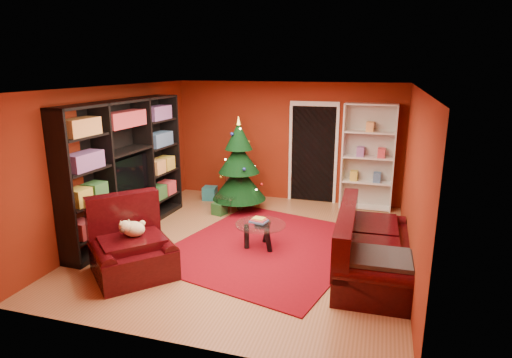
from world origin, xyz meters
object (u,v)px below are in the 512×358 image
(armchair, at_px, (132,245))
(acrylic_chair, at_px, (228,196))
(christmas_tree, at_px, (239,165))
(dog, at_px, (134,229))
(rug, at_px, (267,246))
(gift_box_teal, at_px, (210,193))
(media_unit, at_px, (125,168))
(gift_box_red, at_px, (255,197))
(coffee_table, at_px, (260,236))
(sofa, at_px, (374,242))
(white_bookshelf, at_px, (368,157))
(gift_box_green, at_px, (219,209))

(armchair, distance_m, acrylic_chair, 2.84)
(christmas_tree, bearing_deg, dog, -99.87)
(rug, bearing_deg, christmas_tree, 122.16)
(gift_box_teal, xyz_separation_m, dog, (0.33, -3.57, 0.52))
(media_unit, height_order, armchair, media_unit)
(gift_box_teal, bearing_deg, dog, -84.79)
(gift_box_red, height_order, dog, dog)
(rug, bearing_deg, coffee_table, -144.14)
(gift_box_teal, xyz_separation_m, sofa, (3.64, -2.62, 0.33))
(white_bookshelf, bearing_deg, coffee_table, -118.98)
(sofa, bearing_deg, armchair, 105.95)
(media_unit, height_order, dog, media_unit)
(dog, bearing_deg, gift_box_teal, 48.40)
(rug, height_order, white_bookshelf, white_bookshelf)
(rug, height_order, media_unit, media_unit)
(dog, height_order, sofa, sofa)
(armchair, bearing_deg, gift_box_teal, 48.33)
(gift_box_teal, distance_m, gift_box_green, 1.05)
(white_bookshelf, height_order, coffee_table, white_bookshelf)
(rug, height_order, acrylic_chair, acrylic_chair)
(gift_box_green, xyz_separation_m, white_bookshelf, (2.81, 1.27, 0.97))
(white_bookshelf, distance_m, sofa, 3.08)
(dog, bearing_deg, white_bookshelf, 5.55)
(media_unit, bearing_deg, armchair, -52.59)
(gift_box_green, distance_m, acrylic_chair, 0.33)
(armchair, relative_size, acrylic_chair, 1.47)
(dog, bearing_deg, gift_box_green, 37.95)
(sofa, bearing_deg, rug, 74.02)
(armchair, distance_m, sofa, 3.46)
(gift_box_red, height_order, sofa, sofa)
(sofa, bearing_deg, media_unit, 83.35)
(gift_box_green, bearing_deg, christmas_tree, 53.84)
(white_bookshelf, relative_size, sofa, 1.01)
(christmas_tree, distance_m, gift_box_green, 0.97)
(sofa, distance_m, acrylic_chair, 3.39)
(rug, xyz_separation_m, christmas_tree, (-1.06, 1.69, 0.95))
(rug, xyz_separation_m, media_unit, (-2.59, -0.04, 1.17))
(armchair, height_order, coffee_table, armchair)
(gift_box_green, xyz_separation_m, gift_box_red, (0.45, 0.98, -0.00))
(gift_box_red, xyz_separation_m, acrylic_chair, (-0.27, -0.93, 0.27))
(acrylic_chair, bearing_deg, white_bookshelf, 40.53)
(media_unit, distance_m, christmas_tree, 2.32)
(gift_box_teal, bearing_deg, coffee_table, -50.75)
(media_unit, relative_size, acrylic_chair, 3.93)
(rug, height_order, christmas_tree, christmas_tree)
(white_bookshelf, bearing_deg, media_unit, -145.65)
(white_bookshelf, relative_size, acrylic_chair, 2.88)
(christmas_tree, bearing_deg, gift_box_red, 74.73)
(acrylic_chair, bearing_deg, dog, -83.31)
(armchair, xyz_separation_m, dog, (-0.00, 0.07, 0.22))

